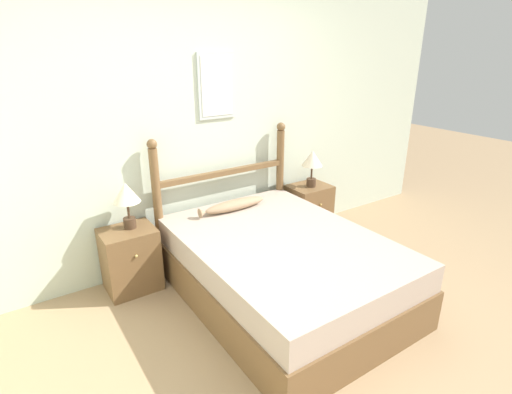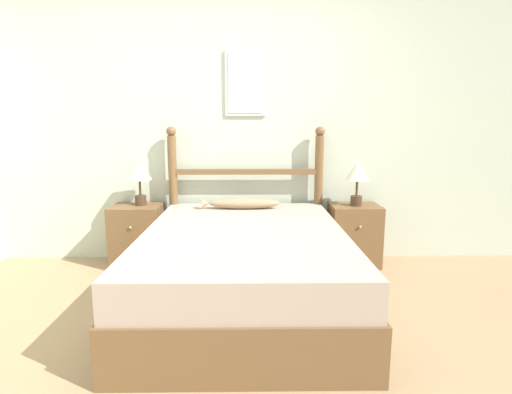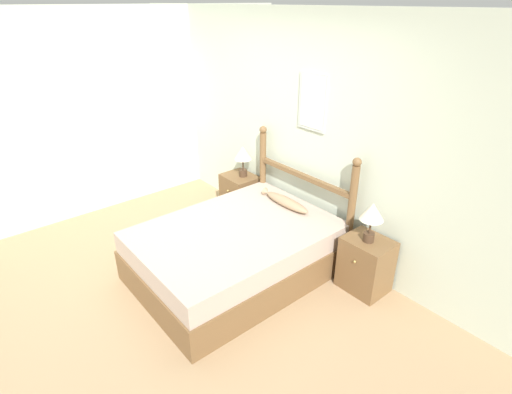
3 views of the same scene
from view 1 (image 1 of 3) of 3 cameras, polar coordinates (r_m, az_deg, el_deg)
The scene contains 9 objects.
ground_plane at distance 2.99m, azimuth 7.86°, elevation -21.37°, with size 16.00×16.00×0.00m, color #9E7F5B.
wall_back at distance 3.74m, azimuth -9.05°, elevation 9.50°, with size 6.40×0.08×2.55m.
bed at distance 3.36m, azimuth 3.78°, elevation -10.15°, with size 1.44×1.98×0.55m.
headboard at distance 3.90m, azimuth -4.56°, elevation 1.13°, with size 1.44×0.09×1.27m.
nightstand_left at distance 3.63m, azimuth -17.48°, elevation -8.51°, with size 0.44×0.39×0.56m.
nightstand_right at distance 4.50m, azimuth 7.50°, elevation -1.77°, with size 0.44×0.39×0.56m.
table_lamp_left at distance 3.43m, azimuth -18.02°, elevation 0.16°, with size 0.22×0.22×0.40m.
table_lamp_right at distance 4.30m, azimuth 8.03°, elevation 5.13°, with size 0.22×0.22×0.40m.
fish_pillow at distance 3.73m, azimuth -3.19°, elevation -1.17°, with size 0.68×0.14×0.10m.
Camera 1 is at (-1.53, -1.61, 2.00)m, focal length 28.00 mm.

